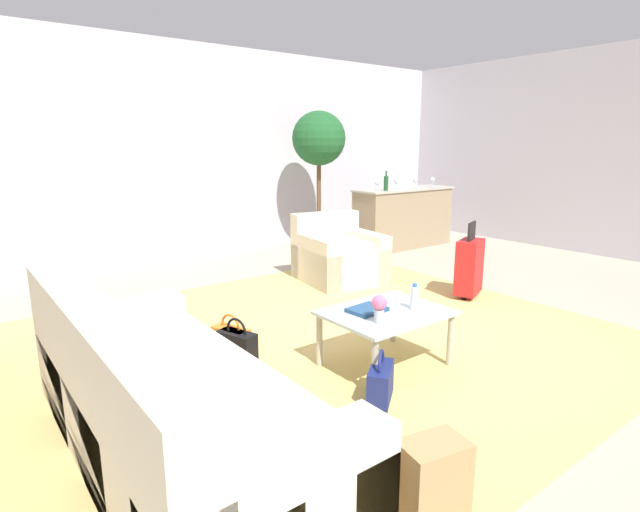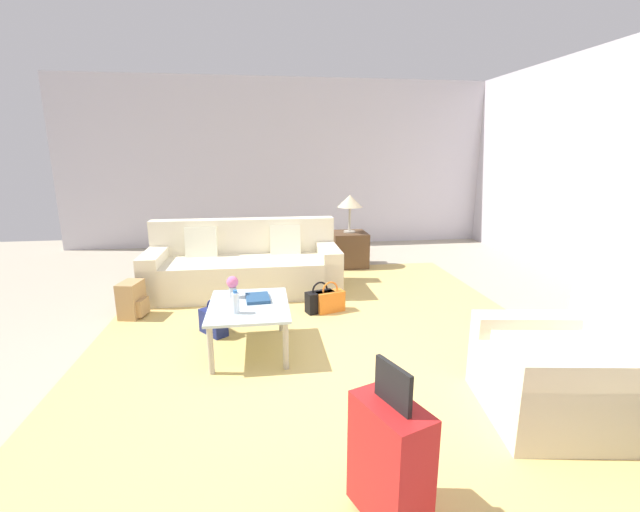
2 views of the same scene
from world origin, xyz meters
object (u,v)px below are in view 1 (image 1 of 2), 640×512
object	(u,v)px
coffee_table_book	(367,310)
wine_glass_leftmost	(377,183)
bar_console	(403,217)
handbag_navy	(381,382)
water_bottle	(414,297)
wine_bottle_green	(386,183)
backpack_tan	(431,483)
coffee_table	(386,318)
handbag_orange	(231,341)
couch	(157,408)
wine_glass_right_of_centre	(415,181)
potted_ficus	(319,150)
suitcase_red	(469,266)
flower_vase	(379,306)
wine_glass_left_of_centre	(396,182)
wine_glass_rightmost	(432,180)
armchair	(337,257)
handbag_black	(237,346)

from	to	relation	value
coffee_table_book	wine_glass_leftmost	bearing A→B (deg)	40.42
bar_console	handbag_navy	size ratio (longest dim) A/B	5.13
water_bottle	bar_console	distance (m)	4.60
coffee_table_book	wine_bottle_green	size ratio (longest dim) A/B	0.92
wine_bottle_green	backpack_tan	size ratio (longest dim) A/B	0.75
coffee_table	handbag_orange	world-z (taller)	coffee_table
couch	coffee_table_book	distance (m)	1.70
couch	wine_glass_right_of_centre	size ratio (longest dim) A/B	15.62
couch	handbag_orange	xyz separation A→B (m)	(0.95, 0.98, -0.17)
potted_ficus	bar_console	bearing A→B (deg)	-24.78
bar_console	suitcase_red	bearing A→B (deg)	-122.01
suitcase_red	potted_ficus	world-z (taller)	potted_ficus
couch	water_bottle	size ratio (longest dim) A/B	11.82
wine_glass_leftmost	handbag_orange	size ratio (longest dim) A/B	0.43
wine_glass_right_of_centre	handbag_orange	size ratio (longest dim) A/B	0.43
flower_vase	potted_ficus	world-z (taller)	potted_ficus
wine_glass_right_of_centre	suitcase_red	distance (m)	3.00
couch	handbag_navy	xyz separation A→B (m)	(1.39, -0.27, -0.17)
wine_glass_left_of_centre	handbag_navy	bearing A→B (deg)	-136.99
bar_console	wine_bottle_green	world-z (taller)	wine_bottle_green
wine_glass_rightmost	handbag_orange	xyz separation A→B (m)	(-4.98, -2.17, -0.96)
water_bottle	handbag_orange	distance (m)	1.50
couch	armchair	bearing A→B (deg)	36.07
suitcase_red	wine_glass_rightmost	bearing A→B (deg)	47.84
wine_glass_rightmost	coffee_table	bearing A→B (deg)	-143.53
wine_glass_right_of_centre	wine_bottle_green	world-z (taller)	wine_bottle_green
wine_glass_left_of_centre	handbag_black	distance (m)	4.85
handbag_black	potted_ficus	size ratio (longest dim) A/B	0.16
wine_glass_left_of_centre	suitcase_red	size ratio (longest dim) A/B	0.18
armchair	coffee_table_book	size ratio (longest dim) A/B	3.83
coffee_table_book	potted_ficus	world-z (taller)	potted_ficus
couch	wine_glass_leftmost	distance (m)	5.71
coffee_table_book	backpack_tan	bearing A→B (deg)	-127.37
wine_glass_leftmost	wine_glass_rightmost	size ratio (longest dim) A/B	1.00
handbag_navy	wine_glass_rightmost	bearing A→B (deg)	37.03
handbag_black	potted_ficus	bearing A→B (deg)	43.77
suitcase_red	handbag_black	distance (m)	2.87
potted_ficus	wine_glass_left_of_centre	bearing A→B (deg)	-29.64
flower_vase	handbag_navy	xyz separation A→B (m)	(-0.19, -0.22, -0.44)
coffee_table	bar_console	distance (m)	4.68
couch	suitcase_red	bearing A→B (deg)	11.88
suitcase_red	backpack_tan	xyz separation A→B (m)	(-3.00, -1.99, -0.16)
couch	backpack_tan	world-z (taller)	couch
flower_vase	coffee_table	bearing A→B (deg)	34.29
couch	handbag_orange	bearing A→B (deg)	45.99
handbag_navy	suitcase_red	bearing A→B (deg)	23.96
backpack_tan	water_bottle	bearing A→B (deg)	44.81
water_bottle	wine_glass_left_of_centre	distance (m)	4.47
water_bottle	handbag_navy	world-z (taller)	water_bottle
coffee_table	coffee_table_book	size ratio (longest dim) A/B	3.27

